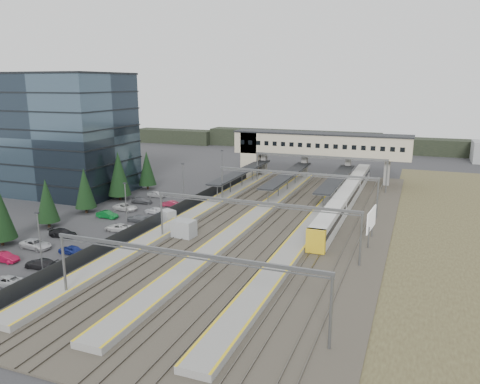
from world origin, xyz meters
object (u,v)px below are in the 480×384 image
at_px(train, 346,197).
at_px(billboard, 371,221).
at_px(relay_cabin_near, 184,229).
at_px(footbridge, 308,146).
at_px(relay_cabin_far, 168,216).
at_px(office_building, 65,134).

distance_m(train, billboard, 20.28).
height_order(relay_cabin_near, footbridge, footbridge).
relative_size(relay_cabin_far, footbridge, 0.07).
bearing_deg(billboard, footbridge, 114.64).
distance_m(office_building, relay_cabin_far, 34.42).
height_order(footbridge, train, footbridge).
distance_m(office_building, relay_cabin_near, 42.00).
bearing_deg(billboard, office_building, 170.40).
distance_m(office_building, footbridge, 53.18).
height_order(office_building, relay_cabin_near, office_building).
xyz_separation_m(relay_cabin_far, footbridge, (13.41, 41.97, 6.89)).
xyz_separation_m(office_building, billboard, (62.30, -10.54, -8.80)).
xyz_separation_m(relay_cabin_near, footbridge, (7.29, 47.90, 6.59)).
bearing_deg(relay_cabin_far, train, 38.76).
distance_m(office_building, billboard, 63.79).
relative_size(office_building, train, 0.45).
relative_size(footbridge, billboard, 6.79).
xyz_separation_m(footbridge, billboard, (18.59, -40.54, -4.54)).
height_order(relay_cabin_near, train, train).
height_order(office_building, relay_cabin_far, office_building).
bearing_deg(office_building, footbridge, 34.47).
height_order(relay_cabin_far, train, train).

